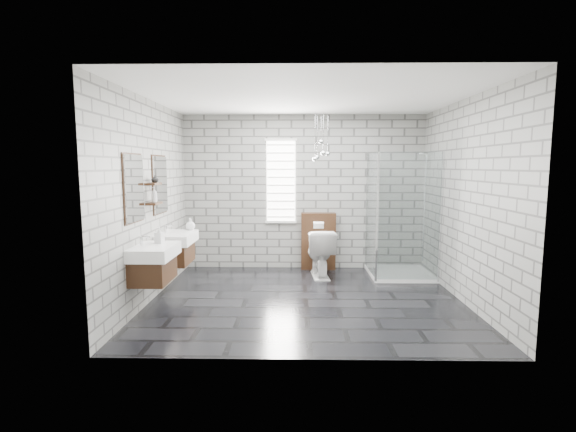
{
  "coord_description": "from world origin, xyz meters",
  "views": [
    {
      "loc": [
        -0.14,
        -5.54,
        1.82
      ],
      "look_at": [
        -0.25,
        0.35,
        1.11
      ],
      "focal_mm": 26.0,
      "sensor_mm": 36.0,
      "label": 1
    }
  ],
  "objects_px": {
    "toilet": "(320,253)",
    "cistern_panel": "(318,241)",
    "vanity_right": "(174,239)",
    "vanity_left": "(151,253)",
    "shower_enclosure": "(396,247)"
  },
  "relations": [
    {
      "from": "toilet",
      "to": "cistern_panel",
      "type": "bearing_deg",
      "value": -94.57
    },
    {
      "from": "vanity_left",
      "to": "vanity_right",
      "type": "bearing_deg",
      "value": 90.0
    },
    {
      "from": "vanity_right",
      "to": "vanity_left",
      "type": "bearing_deg",
      "value": -90.0
    },
    {
      "from": "vanity_right",
      "to": "toilet",
      "type": "bearing_deg",
      "value": 20.52
    },
    {
      "from": "vanity_right",
      "to": "toilet",
      "type": "distance_m",
      "value": 2.34
    },
    {
      "from": "vanity_right",
      "to": "toilet",
      "type": "xyz_separation_m",
      "value": [
        2.17,
        0.81,
        -0.36
      ]
    },
    {
      "from": "vanity_left",
      "to": "cistern_panel",
      "type": "relative_size",
      "value": 1.57
    },
    {
      "from": "vanity_left",
      "to": "toilet",
      "type": "relative_size",
      "value": 1.98
    },
    {
      "from": "shower_enclosure",
      "to": "toilet",
      "type": "xyz_separation_m",
      "value": [
        -1.24,
        0.02,
        -0.11
      ]
    },
    {
      "from": "vanity_left",
      "to": "vanity_right",
      "type": "height_order",
      "value": "same"
    },
    {
      "from": "vanity_right",
      "to": "toilet",
      "type": "relative_size",
      "value": 1.98
    },
    {
      "from": "vanity_right",
      "to": "cistern_panel",
      "type": "xyz_separation_m",
      "value": [
        2.17,
        1.31,
        -0.26
      ]
    },
    {
      "from": "vanity_left",
      "to": "shower_enclosure",
      "type": "height_order",
      "value": "shower_enclosure"
    },
    {
      "from": "vanity_right",
      "to": "shower_enclosure",
      "type": "height_order",
      "value": "shower_enclosure"
    },
    {
      "from": "vanity_right",
      "to": "shower_enclosure",
      "type": "xyz_separation_m",
      "value": [
        3.41,
        0.79,
        -0.25
      ]
    }
  ]
}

